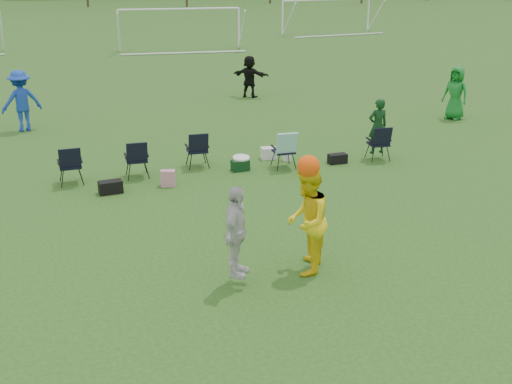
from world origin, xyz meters
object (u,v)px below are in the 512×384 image
object	(u,v)px
goal_right	(327,7)
center_contest	(287,222)
fielder_blue	(21,101)
fielder_green_far	(456,93)
fielder_black	(250,76)
goal_mid	(179,17)

from	to	relation	value
goal_right	center_contest	bearing A→B (deg)	-120.97
fielder_blue	goal_right	distance (m)	31.54
fielder_blue	fielder_green_far	xyz separation A→B (m)	(14.25, -2.43, -0.07)
fielder_black	goal_mid	size ratio (longest dim) A/B	0.22
fielder_blue	fielder_green_far	world-z (taller)	fielder_blue
fielder_green_far	goal_right	xyz separation A→B (m)	(5.98, 26.61, 1.02)
fielder_black	goal_right	distance (m)	24.13
fielder_blue	fielder_black	xyz separation A→B (m)	(8.45, 3.15, -0.15)
fielder_blue	goal_mid	size ratio (longest dim) A/B	0.26
fielder_blue	center_contest	bearing A→B (deg)	93.63
fielder_black	center_contest	world-z (taller)	center_contest
center_contest	goal_right	size ratio (longest dim) A/B	0.31
center_contest	goal_right	world-z (taller)	goal_right
center_contest	goal_right	bearing A→B (deg)	67.03
goal_right	fielder_black	bearing A→B (deg)	-127.25
fielder_green_far	goal_mid	bearing A→B (deg)	166.34
fielder_green_far	goal_right	size ratio (longest dim) A/B	0.25
fielder_blue	fielder_green_far	size ratio (longest dim) A/B	1.08
center_contest	goal_mid	world-z (taller)	goal_mid
center_contest	goal_mid	size ratio (longest dim) A/B	0.31
center_contest	fielder_blue	bearing A→B (deg)	112.44
fielder_black	goal_right	world-z (taller)	goal_right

